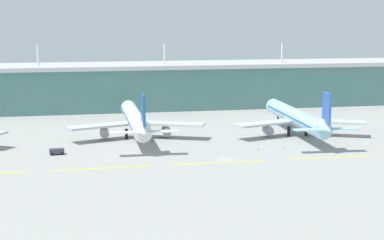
% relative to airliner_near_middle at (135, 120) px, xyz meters
% --- Properties ---
extents(ground_plane, '(600.00, 600.00, 0.00)m').
position_rel_airliner_near_middle_xyz_m(ground_plane, '(22.05, -40.17, -6.46)').
color(ground_plane, gray).
extents(terminal_building, '(288.00, 34.00, 29.77)m').
position_rel_airliner_near_middle_xyz_m(terminal_building, '(22.05, 74.25, 4.13)').
color(terminal_building, slate).
rests_on(terminal_building, ground).
extents(airliner_near_middle, '(48.77, 69.95, 18.90)m').
position_rel_airliner_near_middle_xyz_m(airliner_near_middle, '(0.00, 0.00, 0.00)').
color(airliner_near_middle, white).
rests_on(airliner_near_middle, ground).
extents(airliner_far_middle, '(48.71, 70.21, 18.90)m').
position_rel_airliner_near_middle_xyz_m(airliner_far_middle, '(57.08, -6.81, 0.00)').
color(airliner_far_middle, '#9ED1EA').
rests_on(airliner_far_middle, ground).
extents(taxiway_stripe_mid_west, '(28.00, 0.70, 0.04)m').
position_rel_airliner_near_middle_xyz_m(taxiway_stripe_mid_west, '(-14.95, -44.70, -6.44)').
color(taxiway_stripe_mid_west, yellow).
rests_on(taxiway_stripe_mid_west, ground).
extents(taxiway_stripe_centre, '(28.00, 0.70, 0.04)m').
position_rel_airliner_near_middle_xyz_m(taxiway_stripe_centre, '(19.05, -44.70, -6.44)').
color(taxiway_stripe_centre, yellow).
rests_on(taxiway_stripe_centre, ground).
extents(taxiway_stripe_mid_east, '(28.00, 0.70, 0.04)m').
position_rel_airliner_near_middle_xyz_m(taxiway_stripe_mid_east, '(53.05, -44.70, -6.44)').
color(taxiway_stripe_mid_east, yellow).
rests_on(taxiway_stripe_mid_east, ground).
extents(pushback_tug, '(4.60, 2.87, 1.85)m').
position_rel_airliner_near_middle_xyz_m(pushback_tug, '(-27.20, -23.03, -5.36)').
color(pushback_tug, '#333842').
rests_on(pushback_tug, ground).
extents(safety_cone_left_wingtip, '(0.56, 0.56, 0.70)m').
position_rel_airliner_near_middle_xyz_m(safety_cone_left_wingtip, '(36.05, -28.75, -6.11)').
color(safety_cone_left_wingtip, orange).
rests_on(safety_cone_left_wingtip, ground).
extents(safety_cone_nose_front, '(0.56, 0.56, 0.70)m').
position_rel_airliner_near_middle_xyz_m(safety_cone_nose_front, '(44.47, -29.16, -6.11)').
color(safety_cone_nose_front, orange).
rests_on(safety_cone_nose_front, ground).
extents(safety_cone_right_wingtip, '(0.56, 0.56, 0.70)m').
position_rel_airliner_near_middle_xyz_m(safety_cone_right_wingtip, '(75.30, -28.17, -6.11)').
color(safety_cone_right_wingtip, orange).
rests_on(safety_cone_right_wingtip, ground).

